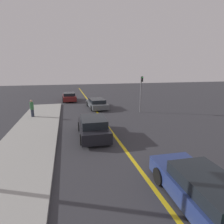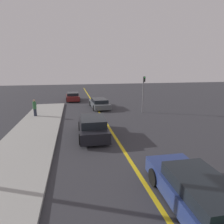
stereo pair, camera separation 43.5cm
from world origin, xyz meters
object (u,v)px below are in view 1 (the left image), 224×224
Objects in this scene: car_ahead_center at (204,192)px; car_oncoming_far at (69,97)px; traffic_light at (141,91)px; car_parked_left_lot at (97,103)px; car_far_distant at (93,127)px; pedestrian_mid_group at (32,108)px.

car_ahead_center reaches higher than car_oncoming_far.
car_parked_left_lot is at bearing 140.85° from traffic_light.
car_parked_left_lot is 1.14× the size of car_oncoming_far.
car_far_distant is at bearing -104.06° from car_parked_left_lot.
car_far_distant is (-2.56, 7.40, 0.06)m from car_ahead_center.
car_far_distant is 9.37m from car_parked_left_lot.
car_far_distant is 8.52m from traffic_light.
car_parked_left_lot is 1.21× the size of traffic_light.
car_far_distant reaches higher than car_parked_left_lot.
car_far_distant is 7.90m from pedestrian_mid_group.
traffic_light reaches higher than car_parked_left_lot.
pedestrian_mid_group is (-3.61, -8.95, 0.35)m from car_oncoming_far.
car_ahead_center is at bearing -90.28° from car_parked_left_lot.
car_far_distant is 0.92× the size of car_parked_left_lot.
car_far_distant reaches higher than car_ahead_center.
car_parked_left_lot is 2.89× the size of pedestrian_mid_group.
car_oncoming_far reaches higher than car_parked_left_lot.
pedestrian_mid_group is (-7.48, 13.57, 0.34)m from car_ahead_center.
car_far_distant is at bearing -51.48° from pedestrian_mid_group.
pedestrian_mid_group is 11.06m from traffic_light.
traffic_light reaches higher than car_oncoming_far.
pedestrian_mid_group is (-4.92, 6.18, 0.29)m from car_far_distant.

